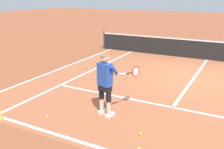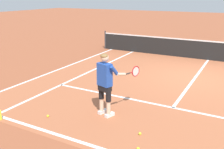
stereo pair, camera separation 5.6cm
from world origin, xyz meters
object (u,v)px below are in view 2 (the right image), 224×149
tennis_player (106,81)px  water_bottle (0,115)px  tennis_ball_near_feet (140,134)px  tennis_ball_mid_court (48,116)px  tennis_ball_by_baseline (138,149)px

tennis_player → water_bottle: (-2.29, -1.56, -0.86)m
tennis_player → tennis_ball_near_feet: size_ratio=25.95×
tennis_ball_near_feet → water_bottle: bearing=-163.5°
tennis_player → tennis_ball_mid_court: bearing=-146.7°
tennis_ball_by_baseline → water_bottle: (-3.71, -0.45, 0.10)m
tennis_ball_mid_court → tennis_ball_by_baseline: bearing=-5.3°
tennis_ball_near_feet → tennis_player: bearing=156.7°
water_bottle → tennis_ball_by_baseline: bearing=7.0°
tennis_ball_by_baseline → water_bottle: size_ratio=0.25×
tennis_player → tennis_ball_by_baseline: (1.42, -1.11, -0.96)m
tennis_player → tennis_ball_mid_court: size_ratio=25.95×
tennis_ball_by_baseline → tennis_ball_mid_court: same height
tennis_ball_by_baseline → tennis_ball_mid_court: bearing=174.7°
tennis_player → tennis_ball_by_baseline: 2.04m
tennis_ball_near_feet → tennis_ball_by_baseline: 0.62m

